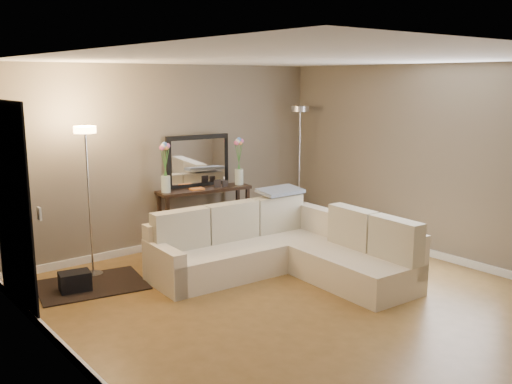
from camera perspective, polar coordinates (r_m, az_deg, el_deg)
floor at (r=6.40m, az=4.55°, el=-10.86°), size 5.00×5.50×0.01m
ceiling at (r=5.94m, az=4.95°, el=13.18°), size 5.00×5.50×0.01m
wall_back at (r=8.24m, az=-8.55°, el=3.45°), size 5.00×0.02×2.60m
wall_left at (r=4.72m, az=-18.09°, el=-2.83°), size 0.02×5.50×2.60m
wall_right at (r=7.95m, az=18.05°, el=2.74°), size 0.02×5.50×2.60m
baseboard_back at (r=8.47m, az=-8.22°, el=-4.97°), size 5.00×0.03×0.10m
baseboard_left at (r=5.16m, az=-16.94°, el=-16.38°), size 0.03×5.50×0.10m
baseboard_right at (r=8.20m, az=17.42°, el=-5.94°), size 0.03×5.50×0.10m
doorway at (r=6.35m, az=-23.18°, el=-1.49°), size 0.02×1.20×2.20m
switch_plate at (r=5.53m, az=-20.86°, el=-2.04°), size 0.02×0.08×0.12m
sectional_sofa at (r=7.14m, az=2.55°, el=-5.75°), size 2.46×2.45×0.85m
throw_blanket at (r=7.70m, az=2.46°, el=0.13°), size 0.61×0.36×0.08m
console_table at (r=8.29m, az=-5.69°, el=-2.20°), size 1.42×0.55×0.85m
leaning_mirror at (r=8.34m, az=-5.81°, el=3.08°), size 0.97×0.17×0.76m
table_decor at (r=8.21m, az=-5.14°, el=0.43°), size 0.59×0.17×0.14m
flower_vase_left at (r=7.96m, az=-9.05°, el=1.99°), size 0.16×0.14×0.73m
flower_vase_right at (r=8.47m, az=-1.71°, el=2.68°), size 0.16×0.14×0.73m
floor_lamp_lit at (r=7.13m, az=-16.52°, el=1.96°), size 0.30×0.30×1.85m
floor_lamp_unlit at (r=9.16m, az=4.38°, el=4.94°), size 0.29×0.29×1.98m
charcoal_rug at (r=7.09m, az=-16.13°, el=-8.92°), size 1.35×1.11×0.02m
black_bag at (r=6.93m, az=-17.66°, el=-8.50°), size 0.38×0.30×0.22m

